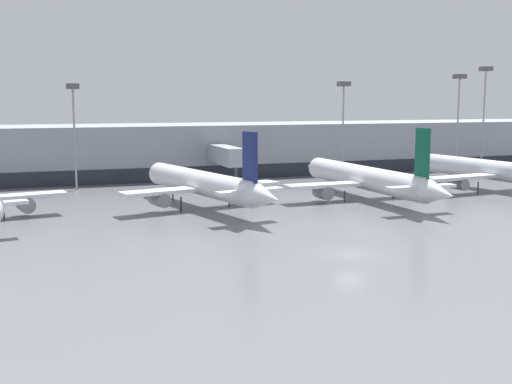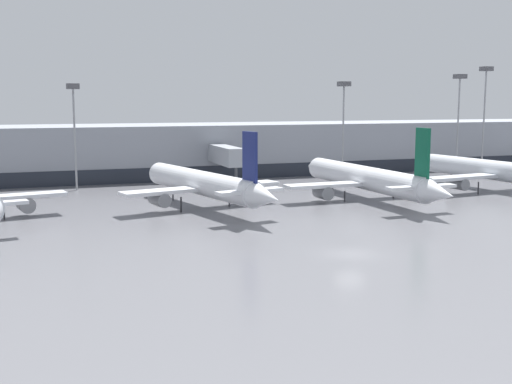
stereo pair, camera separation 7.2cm
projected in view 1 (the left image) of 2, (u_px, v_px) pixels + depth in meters
name	position (u px, v px, depth m)	size (l,w,h in m)	color
ground_plane	(350.00, 254.00, 55.33)	(320.00, 320.00, 0.00)	slate
terminal_building	(186.00, 150.00, 112.55)	(160.00, 27.76, 9.00)	gray
parked_jet_2	(204.00, 184.00, 78.00)	(20.85, 32.08, 9.85)	silver
parked_jet_3	(498.00, 171.00, 93.06)	(27.54, 33.97, 8.48)	silver
parked_jet_5	(367.00, 179.00, 85.58)	(23.66, 35.68, 10.01)	silver
apron_light_mast_0	(73.00, 105.00, 92.83)	(1.80, 1.80, 15.56)	gray
apron_light_mast_3	(343.00, 101.00, 107.65)	(1.80, 1.80, 16.27)	gray
apron_light_mast_4	(485.00, 90.00, 116.23)	(1.80, 1.80, 19.18)	gray
apron_light_mast_5	(459.00, 95.00, 114.91)	(1.80, 1.80, 17.77)	gray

